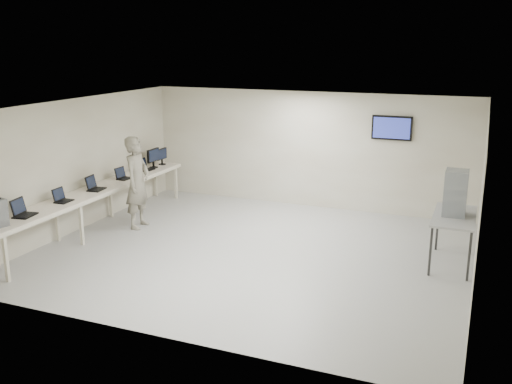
% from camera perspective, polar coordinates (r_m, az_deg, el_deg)
% --- Properties ---
extents(room, '(8.01, 7.01, 2.81)m').
position_cam_1_polar(room, '(10.70, -0.12, 1.15)').
color(room, '#999997').
rests_on(room, ground).
extents(workbench, '(0.76, 6.00, 0.90)m').
position_cam_1_polar(workbench, '(12.58, -15.68, -0.07)').
color(workbench, beige).
rests_on(workbench, ground).
extents(laptop_0, '(0.39, 0.44, 0.31)m').
position_cam_1_polar(laptop_0, '(11.09, -22.34, -1.81)').
color(laptop_0, black).
rests_on(laptop_0, workbench).
extents(laptop_1, '(0.29, 0.35, 0.27)m').
position_cam_1_polar(laptop_1, '(11.79, -18.87, -0.58)').
color(laptop_1, black).
rests_on(laptop_1, workbench).
extents(laptop_2, '(0.36, 0.41, 0.30)m').
position_cam_1_polar(laptop_2, '(12.52, -15.88, 0.56)').
color(laptop_2, black).
rests_on(laptop_2, workbench).
extents(laptop_3, '(0.30, 0.36, 0.26)m').
position_cam_1_polar(laptop_3, '(13.35, -13.18, 1.57)').
color(laptop_3, black).
rests_on(laptop_3, workbench).
extents(laptop_4, '(0.33, 0.38, 0.28)m').
position_cam_1_polar(laptop_4, '(14.15, -11.09, 2.45)').
color(laptop_4, black).
rests_on(laptop_4, workbench).
extents(monitor_near, '(0.21, 0.48, 0.47)m').
position_cam_1_polar(monitor_near, '(14.35, -10.24, 3.53)').
color(monitor_near, black).
rests_on(monitor_near, workbench).
extents(monitor_far, '(0.18, 0.42, 0.41)m').
position_cam_1_polar(monitor_far, '(14.69, -9.40, 3.68)').
color(monitor_far, black).
rests_on(monitor_far, workbench).
extents(soldier, '(0.53, 0.76, 2.00)m').
position_cam_1_polar(soldier, '(12.53, -11.77, 0.94)').
color(soldier, '#575951').
rests_on(soldier, ground).
extents(side_table, '(0.73, 1.56, 0.94)m').
position_cam_1_polar(side_table, '(10.81, 19.22, -2.56)').
color(side_table, gray).
rests_on(side_table, ground).
extents(storage_bins, '(0.39, 0.43, 0.82)m').
position_cam_1_polar(storage_bins, '(10.68, 19.33, -0.08)').
color(storage_bins, gray).
rests_on(storage_bins, side_table).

